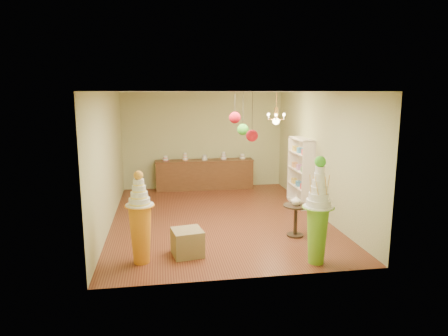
{
  "coord_description": "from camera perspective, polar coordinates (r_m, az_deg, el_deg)",
  "views": [
    {
      "loc": [
        -1.32,
        -9.18,
        2.99
      ],
      "look_at": [
        0.14,
        0.0,
        1.22
      ],
      "focal_mm": 32.0,
      "sensor_mm": 36.0,
      "label": 1
    }
  ],
  "objects": [
    {
      "name": "vase",
      "position": [
        8.45,
        10.27,
        -4.52
      ],
      "size": [
        0.27,
        0.27,
        0.21
      ],
      "primitive_type": "imported",
      "rotation": [
        0.0,
        0.0,
        0.41
      ],
      "color": "white",
      "rests_on": "round_table"
    },
    {
      "name": "sideboard",
      "position": [
        12.47,
        -2.78,
        -0.85
      ],
      "size": [
        3.04,
        0.54,
        1.16
      ],
      "color": "#57331B",
      "rests_on": "floor"
    },
    {
      "name": "floor",
      "position": [
        9.74,
        -0.83,
        -7.09
      ],
      "size": [
        6.5,
        6.5,
        0.0
      ],
      "primitive_type": "plane",
      "color": "#5C2A19",
      "rests_on": "ground"
    },
    {
      "name": "pom_green_mid",
      "position": [
        8.16,
        2.71,
        5.53
      ],
      "size": [
        0.23,
        0.23,
        0.87
      ],
      "color": "#383328",
      "rests_on": "ceiling"
    },
    {
      "name": "wall_front",
      "position": [
        6.25,
        3.39,
        -3.0
      ],
      "size": [
        5.0,
        0.04,
        3.0
      ],
      "primitive_type": "cube",
      "color": "tan",
      "rests_on": "ground"
    },
    {
      "name": "ceiling",
      "position": [
        9.27,
        -0.88,
        10.85
      ],
      "size": [
        6.5,
        6.5,
        0.0
      ],
      "primitive_type": "plane",
      "rotation": [
        3.14,
        0.0,
        0.0
      ],
      "color": "white",
      "rests_on": "ground"
    },
    {
      "name": "shelving_unit",
      "position": [
        10.83,
        10.88,
        -0.53
      ],
      "size": [
        0.33,
        1.2,
        1.8
      ],
      "color": "white",
      "rests_on": "floor"
    },
    {
      "name": "wall_back",
      "position": [
        12.59,
        -2.97,
        3.97
      ],
      "size": [
        5.0,
        0.04,
        3.0
      ],
      "primitive_type": "cube",
      "color": "tan",
      "rests_on": "ground"
    },
    {
      "name": "chandelier",
      "position": [
        10.51,
        7.45,
        6.94
      ],
      "size": [
        0.64,
        0.64,
        0.85
      ],
      "rotation": [
        0.0,
        0.0,
        0.22
      ],
      "color": "#DE9C4E",
      "rests_on": "ceiling"
    },
    {
      "name": "pedestal_green",
      "position": [
        7.22,
        13.22,
        -7.44
      ],
      "size": [
        0.59,
        0.59,
        1.92
      ],
      "rotation": [
        0.0,
        0.0,
        0.13
      ],
      "color": "#6EAF26",
      "rests_on": "floor"
    },
    {
      "name": "burlap_riser",
      "position": [
        7.56,
        -5.25,
        -10.54
      ],
      "size": [
        0.62,
        0.62,
        0.49
      ],
      "primitive_type": "cube",
      "rotation": [
        0.0,
        0.0,
        0.17
      ],
      "color": "olive",
      "rests_on": "floor"
    },
    {
      "name": "wall_right",
      "position": [
        10.05,
        13.41,
        1.97
      ],
      "size": [
        0.04,
        6.5,
        3.0
      ],
      "primitive_type": "cube",
      "color": "tan",
      "rests_on": "ground"
    },
    {
      "name": "round_table",
      "position": [
        8.55,
        10.19,
        -6.76
      ],
      "size": [
        0.53,
        0.53,
        0.68
      ],
      "rotation": [
        0.0,
        0.0,
        -0.0
      ],
      "color": "black",
      "rests_on": "floor"
    },
    {
      "name": "wall_left",
      "position": [
        9.37,
        -16.17,
        1.21
      ],
      "size": [
        0.04,
        6.5,
        3.0
      ],
      "primitive_type": "cube",
      "color": "tan",
      "rests_on": "ground"
    },
    {
      "name": "pedestal_orange",
      "position": [
        7.22,
        -11.85,
        -8.14
      ],
      "size": [
        0.61,
        0.61,
        1.67
      ],
      "rotation": [
        0.0,
        0.0,
        -0.3
      ],
      "color": "orange",
      "rests_on": "floor"
    },
    {
      "name": "pom_red_right",
      "position": [
        6.58,
        4.02,
        4.65
      ],
      "size": [
        0.2,
        0.2,
        0.81
      ],
      "color": "#383328",
      "rests_on": "ceiling"
    },
    {
      "name": "pom_red_left",
      "position": [
        7.53,
        1.56,
        7.21
      ],
      "size": [
        0.22,
        0.22,
        0.59
      ],
      "color": "#383328",
      "rests_on": "ceiling"
    }
  ]
}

